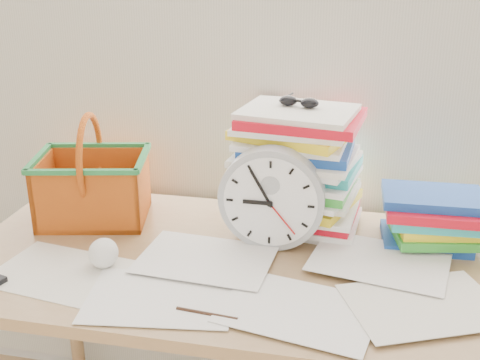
% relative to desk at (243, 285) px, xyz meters
% --- Properties ---
extents(curtain, '(2.40, 0.01, 2.50)m').
position_rel_desk_xyz_m(curtain, '(0.00, 0.38, 0.62)').
color(curtain, beige).
rests_on(curtain, room_shell).
extents(desk, '(1.40, 0.70, 0.75)m').
position_rel_desk_xyz_m(desk, '(0.00, 0.00, 0.00)').
color(desk, olive).
rests_on(desk, ground).
extents(paper_stack, '(0.38, 0.33, 0.33)m').
position_rel_desk_xyz_m(paper_stack, '(0.10, 0.22, 0.24)').
color(paper_stack, white).
rests_on(paper_stack, desk).
extents(clock, '(0.27, 0.05, 0.27)m').
position_rel_desk_xyz_m(clock, '(0.06, 0.08, 0.21)').
color(clock, '#A1A4A8').
rests_on(clock, desk).
extents(sunglasses, '(0.14, 0.13, 0.03)m').
position_rel_desk_xyz_m(sunglasses, '(0.10, 0.24, 0.42)').
color(sunglasses, black).
rests_on(sunglasses, paper_stack).
extents(book_stack, '(0.30, 0.24, 0.14)m').
position_rel_desk_xyz_m(book_stack, '(0.46, 0.18, 0.14)').
color(book_stack, white).
rests_on(book_stack, desk).
extents(basket, '(0.34, 0.29, 0.30)m').
position_rel_desk_xyz_m(basket, '(-0.46, 0.15, 0.22)').
color(basket, '#D35D14').
rests_on(basket, desk).
extents(crumpled_ball, '(0.07, 0.07, 0.07)m').
position_rel_desk_xyz_m(crumpled_ball, '(-0.32, -0.10, 0.11)').
color(crumpled_ball, white).
rests_on(crumpled_ball, desk).
extents(pen, '(0.14, 0.02, 0.01)m').
position_rel_desk_xyz_m(pen, '(-0.02, -0.25, 0.08)').
color(pen, black).
rests_on(pen, desk).
extents(scattered_papers, '(1.26, 0.42, 0.02)m').
position_rel_desk_xyz_m(scattered_papers, '(0.00, 0.00, 0.08)').
color(scattered_papers, white).
rests_on(scattered_papers, desk).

